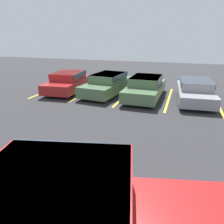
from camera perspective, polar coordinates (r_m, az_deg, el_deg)
name	(u,v)px	position (r m, az deg, el deg)	size (l,w,h in m)	color
stall_stripe_a	(52,89)	(15.78, -15.33, 5.80)	(0.12, 5.13, 0.01)	yellow
stall_stripe_b	(87,92)	(14.51, -6.58, 5.22)	(0.12, 5.13, 0.01)	yellow
stall_stripe_c	(125,95)	(13.64, 3.53, 4.39)	(0.12, 5.13, 0.01)	yellow
stall_stripe_d	(169,99)	(13.24, 14.60, 3.33)	(0.12, 5.13, 0.01)	yellow
stall_stripe_e	(218,103)	(13.36, 25.88, 2.12)	(0.12, 5.13, 0.01)	yellow
parked_sedan_a	(69,81)	(14.85, -11.29, 7.96)	(2.24, 4.52, 1.26)	maroon
parked_sedan_b	(108,83)	(13.90, -1.04, 7.56)	(2.29, 4.79, 1.27)	#4C6B47
parked_sedan_c	(146,87)	(13.07, 8.75, 6.58)	(1.90, 4.59, 1.27)	#4C6B47
parked_sedan_d	(195,90)	(13.13, 20.88, 5.44)	(2.14, 4.56, 1.20)	gray
wheel_stop_curb	(106,82)	(17.16, -1.64, 7.76)	(1.61, 0.20, 0.14)	#B7B2A8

